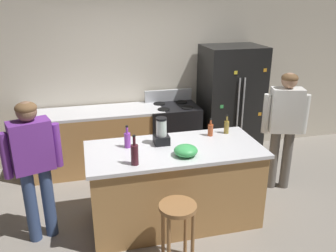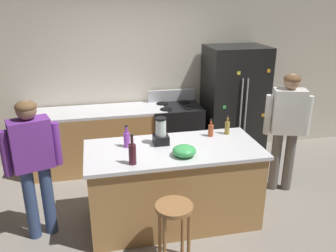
{
  "view_description": "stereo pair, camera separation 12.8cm",
  "coord_description": "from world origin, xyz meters",
  "px_view_note": "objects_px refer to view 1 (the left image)",
  "views": [
    {
      "loc": [
        -0.94,
        -3.43,
        2.53
      ],
      "look_at": [
        0.0,
        0.3,
        1.08
      ],
      "focal_mm": 37.5,
      "sensor_mm": 36.0,
      "label": 1
    },
    {
      "loc": [
        -0.81,
        -3.46,
        2.53
      ],
      "look_at": [
        0.0,
        0.3,
        1.08
      ],
      "focal_mm": 37.5,
      "sensor_mm": 36.0,
      "label": 2
    }
  ],
  "objects_px": {
    "blender_appliance": "(161,133)",
    "kitchen_island": "(174,185)",
    "bottle_vinegar": "(226,127)",
    "bottle_soda": "(127,139)",
    "refrigerator": "(230,104)",
    "bar_stool": "(178,219)",
    "person_by_sink_right": "(285,121)",
    "bottle_wine": "(135,154)",
    "mixing_bowl": "(186,151)",
    "person_by_island_left": "(33,159)",
    "bottle_cooking_sauce": "(210,129)",
    "stove_range": "(173,134)"
  },
  "relations": [
    {
      "from": "blender_appliance",
      "to": "kitchen_island",
      "type": "bearing_deg",
      "value": -51.56
    },
    {
      "from": "kitchen_island",
      "to": "bottle_vinegar",
      "type": "bearing_deg",
      "value": 20.47
    },
    {
      "from": "blender_appliance",
      "to": "bottle_soda",
      "type": "height_order",
      "value": "blender_appliance"
    },
    {
      "from": "refrigerator",
      "to": "bar_stool",
      "type": "xyz_separation_m",
      "value": [
        -1.48,
        -2.23,
        -0.38
      ]
    },
    {
      "from": "bottle_vinegar",
      "to": "bottle_soda",
      "type": "relative_size",
      "value": 0.92
    },
    {
      "from": "refrigerator",
      "to": "bottle_soda",
      "type": "bearing_deg",
      "value": -143.35
    },
    {
      "from": "person_by_sink_right",
      "to": "bottle_wine",
      "type": "bearing_deg",
      "value": -161.76
    },
    {
      "from": "mixing_bowl",
      "to": "bar_stool",
      "type": "bearing_deg",
      "value": -113.98
    },
    {
      "from": "blender_appliance",
      "to": "bottle_vinegar",
      "type": "bearing_deg",
      "value": 8.48
    },
    {
      "from": "kitchen_island",
      "to": "person_by_sink_right",
      "type": "height_order",
      "value": "person_by_sink_right"
    },
    {
      "from": "refrigerator",
      "to": "person_by_sink_right",
      "type": "xyz_separation_m",
      "value": [
        0.28,
        -1.1,
        0.07
      ]
    },
    {
      "from": "bar_stool",
      "to": "blender_appliance",
      "type": "relative_size",
      "value": 2.17
    },
    {
      "from": "mixing_bowl",
      "to": "bottle_vinegar",
      "type": "bearing_deg",
      "value": 36.39
    },
    {
      "from": "person_by_island_left",
      "to": "bottle_cooking_sauce",
      "type": "distance_m",
      "value": 2.01
    },
    {
      "from": "person_by_island_left",
      "to": "bottle_vinegar",
      "type": "relative_size",
      "value": 6.63
    },
    {
      "from": "refrigerator",
      "to": "blender_appliance",
      "type": "relative_size",
      "value": 5.77
    },
    {
      "from": "bottle_cooking_sauce",
      "to": "refrigerator",
      "type": "bearing_deg",
      "value": 57.17
    },
    {
      "from": "person_by_sink_right",
      "to": "mixing_bowl",
      "type": "height_order",
      "value": "person_by_sink_right"
    },
    {
      "from": "stove_range",
      "to": "person_by_island_left",
      "type": "xyz_separation_m",
      "value": [
        -1.87,
        -1.48,
        0.47
      ]
    },
    {
      "from": "person_by_island_left",
      "to": "mixing_bowl",
      "type": "relative_size",
      "value": 6.19
    },
    {
      "from": "bottle_vinegar",
      "to": "mixing_bowl",
      "type": "distance_m",
      "value": 0.83
    },
    {
      "from": "bottle_vinegar",
      "to": "bar_stool",
      "type": "bearing_deg",
      "value": -131.77
    },
    {
      "from": "bottle_wine",
      "to": "blender_appliance",
      "type": "bearing_deg",
      "value": 49.63
    },
    {
      "from": "bottle_soda",
      "to": "stove_range",
      "type": "bearing_deg",
      "value": 57.32
    },
    {
      "from": "kitchen_island",
      "to": "bottle_vinegar",
      "type": "height_order",
      "value": "bottle_vinegar"
    },
    {
      "from": "kitchen_island",
      "to": "bottle_cooking_sauce",
      "type": "xyz_separation_m",
      "value": [
        0.51,
        0.25,
        0.54
      ]
    },
    {
      "from": "bottle_vinegar",
      "to": "bottle_soda",
      "type": "xyz_separation_m",
      "value": [
        -1.23,
        -0.13,
        0.01
      ]
    },
    {
      "from": "bottle_soda",
      "to": "bottle_cooking_sauce",
      "type": "height_order",
      "value": "bottle_soda"
    },
    {
      "from": "stove_range",
      "to": "blender_appliance",
      "type": "relative_size",
      "value": 3.55
    },
    {
      "from": "bottle_soda",
      "to": "mixing_bowl",
      "type": "height_order",
      "value": "bottle_soda"
    },
    {
      "from": "stove_range",
      "to": "bottle_soda",
      "type": "relative_size",
      "value": 4.36
    },
    {
      "from": "person_by_sink_right",
      "to": "bottle_wine",
      "type": "xyz_separation_m",
      "value": [
        -2.09,
        -0.69,
        0.08
      ]
    },
    {
      "from": "bottle_wine",
      "to": "mixing_bowl",
      "type": "bearing_deg",
      "value": 7.78
    },
    {
      "from": "bar_stool",
      "to": "bottle_soda",
      "type": "bearing_deg",
      "value": 111.32
    },
    {
      "from": "kitchen_island",
      "to": "stove_range",
      "type": "distance_m",
      "value": 1.57
    },
    {
      "from": "stove_range",
      "to": "person_by_sink_right",
      "type": "height_order",
      "value": "person_by_sink_right"
    },
    {
      "from": "kitchen_island",
      "to": "refrigerator",
      "type": "height_order",
      "value": "refrigerator"
    },
    {
      "from": "stove_range",
      "to": "bottle_wine",
      "type": "height_order",
      "value": "bottle_wine"
    },
    {
      "from": "stove_range",
      "to": "bottle_vinegar",
      "type": "distance_m",
      "value": 1.41
    },
    {
      "from": "bar_stool",
      "to": "bottle_wine",
      "type": "relative_size",
      "value": 2.16
    },
    {
      "from": "kitchen_island",
      "to": "mixing_bowl",
      "type": "height_order",
      "value": "mixing_bowl"
    },
    {
      "from": "person_by_island_left",
      "to": "bottle_cooking_sauce",
      "type": "xyz_separation_m",
      "value": [
        2.0,
        0.2,
        0.07
      ]
    },
    {
      "from": "refrigerator",
      "to": "bar_stool",
      "type": "bearing_deg",
      "value": -123.67
    },
    {
      "from": "bar_stool",
      "to": "stove_range",
      "type": "bearing_deg",
      "value": 76.37
    },
    {
      "from": "bar_stool",
      "to": "bottle_soda",
      "type": "xyz_separation_m",
      "value": [
        -0.34,
        0.87,
        0.5
      ]
    },
    {
      "from": "bottle_wine",
      "to": "bottle_cooking_sauce",
      "type": "xyz_separation_m",
      "value": [
        1.0,
        0.54,
        -0.04
      ]
    },
    {
      "from": "person_by_sink_right",
      "to": "bottle_wine",
      "type": "height_order",
      "value": "person_by_sink_right"
    },
    {
      "from": "bottle_wine",
      "to": "bottle_vinegar",
      "type": "xyz_separation_m",
      "value": [
        1.22,
        0.57,
        -0.03
      ]
    },
    {
      "from": "bottle_vinegar",
      "to": "blender_appliance",
      "type": "bearing_deg",
      "value": -171.52
    },
    {
      "from": "bottle_cooking_sauce",
      "to": "mixing_bowl",
      "type": "xyz_separation_m",
      "value": [
        -0.45,
        -0.47,
        -0.02
      ]
    }
  ]
}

